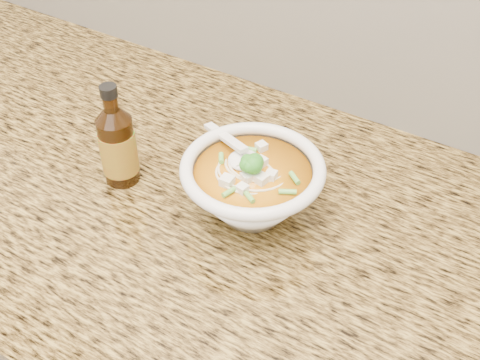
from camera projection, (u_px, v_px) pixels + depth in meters
The scene contains 3 objects.
counter_slab at pixel (210, 208), 0.89m from camera, with size 4.00×0.68×0.04m, color olive.
soup_bowl at pixel (252, 187), 0.83m from camera, with size 0.21×0.20×0.11m.
hot_sauce_bottle at pixel (118, 146), 0.87m from camera, with size 0.06×0.06×0.16m.
Camera 1 is at (0.37, 1.15, 1.50)m, focal length 45.00 mm.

